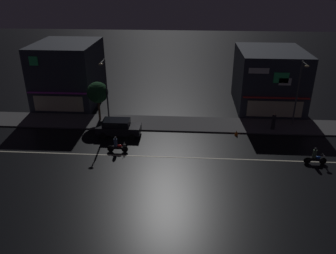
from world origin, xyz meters
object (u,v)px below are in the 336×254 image
Objects in this scene: parked_car_near_kerb at (118,127)px; streetlamp_mid at (299,89)px; motorcycle_lead at (117,146)px; motorcycle_following at (315,157)px; streetlamp_west at (106,86)px; traffic_cone at (236,133)px; pedestrian_on_sidewalk at (273,122)px.

streetlamp_mid is at bearing -169.47° from parked_car_near_kerb.
motorcycle_lead is 1.00× the size of motorcycle_following.
parked_car_near_kerb is at bearing 98.48° from motorcycle_lead.
streetlamp_west is 7.47m from motorcycle_lead.
streetlamp_mid is 1.58× the size of parked_car_near_kerb.
parked_car_near_kerb is 3.44m from motorcycle_lead.
streetlamp_west is 4.65m from parked_car_near_kerb.
motorcycle_lead is (0.55, -3.38, -0.24)m from parked_car_near_kerb.
traffic_cone is (-5.96, 5.04, -0.36)m from motorcycle_following.
motorcycle_following is (19.31, -7.14, -3.54)m from streetlamp_west.
streetlamp_west reaches higher than traffic_cone.
parked_car_near_kerb is at bearing -169.47° from streetlamp_mid.
streetlamp_west reaches higher than streetlamp_mid.
traffic_cone is at bearing -46.29° from motorcycle_following.
streetlamp_west reaches higher than motorcycle_lead.
parked_car_near_kerb is at bearing -122.11° from pedestrian_on_sidewalk.
streetlamp_west reaches higher than motorcycle_following.
streetlamp_west is 3.58× the size of motorcycle_following.
motorcycle_lead and motorcycle_following have the same top height.
streetlamp_west is 3.93× the size of pedestrian_on_sidewalk.
motorcycle_following reaches higher than traffic_cone.
pedestrian_on_sidewalk reaches higher than motorcycle_following.
streetlamp_west is 14.06m from traffic_cone.
streetlamp_mid is 3.58× the size of motorcycle_lead.
parked_car_near_kerb is 18.18m from motorcycle_following.
parked_car_near_kerb reaches higher than motorcycle_lead.
pedestrian_on_sidewalk is 0.40× the size of parked_car_near_kerb.
streetlamp_mid is 12.35× the size of traffic_cone.
motorcycle_following is (-0.23, -7.64, -3.54)m from streetlamp_mid.
pedestrian_on_sidewalk is (17.21, -0.61, -3.24)m from streetlamp_west.
motorcycle_following is at bearing -91.72° from streetlamp_mid.
motorcycle_lead is at bearing 99.25° from parked_car_near_kerb.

